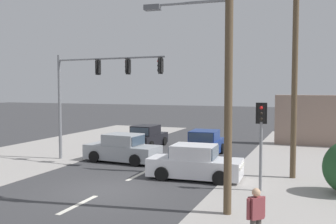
{
  "coord_description": "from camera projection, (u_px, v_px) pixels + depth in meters",
  "views": [
    {
      "loc": [
        7.88,
        -13.67,
        4.19
      ],
      "look_at": [
        1.13,
        4.0,
        2.97
      ],
      "focal_mm": 42.0,
      "sensor_mm": 36.0,
      "label": 1
    }
  ],
  "objects": [
    {
      "name": "ground_plane",
      "position": [
        106.0,
        191.0,
        15.82
      ],
      "size": [
        140.0,
        140.0,
        0.0
      ],
      "primitive_type": "plane",
      "color": "#3A3A3D"
    },
    {
      "name": "lane_dash_near",
      "position": [
        78.0,
        205.0,
        13.96
      ],
      "size": [
        0.2,
        2.4,
        0.01
      ],
      "primitive_type": "cube",
      "color": "silver",
      "rests_on": "ground"
    },
    {
      "name": "lane_dash_mid",
      "position": [
        138.0,
        175.0,
        18.62
      ],
      "size": [
        0.2,
        2.4,
        0.01
      ],
      "primitive_type": "cube",
      "color": "silver",
      "rests_on": "ground"
    },
    {
      "name": "lane_dash_far",
      "position": [
        174.0,
        157.0,
        23.28
      ],
      "size": [
        0.2,
        2.4,
        0.01
      ],
      "primitive_type": "cube",
      "color": "silver",
      "rests_on": "ground"
    },
    {
      "name": "kerb_left_verge",
      "position": [
        12.0,
        159.0,
        22.57
      ],
      "size": [
        8.0,
        40.0,
        0.02
      ],
      "primitive_type": "cube",
      "color": "#A39E99",
      "rests_on": "ground"
    },
    {
      "name": "utility_pole_foreground_right",
      "position": [
        225.0,
        56.0,
        12.59
      ],
      "size": [
        3.78,
        0.4,
        9.62
      ],
      "color": "brown",
      "rests_on": "ground"
    },
    {
      "name": "utility_pole_midground_right",
      "position": [
        295.0,
        55.0,
        17.62
      ],
      "size": [
        1.8,
        0.26,
        10.74
      ],
      "color": "brown",
      "rests_on": "ground"
    },
    {
      "name": "traffic_signal_mast",
      "position": [
        93.0,
        84.0,
        21.51
      ],
      "size": [
        6.87,
        0.87,
        6.0
      ],
      "color": "slate",
      "rests_on": "ground"
    },
    {
      "name": "pedestal_signal_right_kerb",
      "position": [
        261.0,
        131.0,
        15.57
      ],
      "size": [
        0.44,
        0.29,
        3.56
      ],
      "color": "slate",
      "rests_on": "ground"
    },
    {
      "name": "sedan_receding_far",
      "position": [
        123.0,
        149.0,
        21.93
      ],
      "size": [
        4.35,
        2.13,
        1.56
      ],
      "color": "#A3A8AD",
      "rests_on": "ground"
    },
    {
      "name": "sedan_oncoming_mid",
      "position": [
        195.0,
        164.0,
        17.83
      ],
      "size": [
        4.31,
        2.04,
        1.56
      ],
      "color": "silver",
      "rests_on": "ground"
    },
    {
      "name": "sedan_kerbside_parked",
      "position": [
        204.0,
        145.0,
        23.64
      ],
      "size": [
        2.05,
        4.31,
        1.56
      ],
      "color": "navy",
      "rests_on": "ground"
    },
    {
      "name": "hatchback_oncoming_near",
      "position": [
        147.0,
        137.0,
        27.31
      ],
      "size": [
        1.87,
        3.69,
        1.53
      ],
      "color": "black",
      "rests_on": "ground"
    },
    {
      "name": "pedestrian_at_kerb",
      "position": [
        256.0,
        215.0,
        9.96
      ],
      "size": [
        0.42,
        0.42,
        1.63
      ],
      "color": "#47423D",
      "rests_on": "ground"
    }
  ]
}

